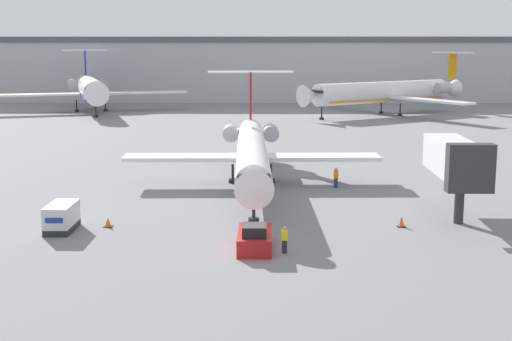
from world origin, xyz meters
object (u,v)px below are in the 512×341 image
traffic_cone_left (108,222)px  airplane_parked_far_right (91,89)px  airplane_parked_far_left (386,92)px  jet_bridge (455,160)px  luggage_cart (62,217)px  pushback_tug (255,239)px  worker_by_wing (336,177)px  traffic_cone_right (402,222)px  airplane_main (252,151)px  worker_near_tug (284,239)px

traffic_cone_left → airplane_parked_far_right: size_ratio=0.02×
airplane_parked_far_left → jet_bridge: 77.91m
luggage_cart → airplane_parked_far_right: bearing=102.4°
pushback_tug → airplane_parked_far_right: bearing=109.8°
jet_bridge → airplane_parked_far_right: bearing=119.9°
worker_by_wing → traffic_cone_right: 14.40m
traffic_cone_right → airplane_parked_far_left: airplane_parked_far_left is taller
traffic_cone_left → airplane_parked_far_left: size_ratio=0.02×
airplane_parked_far_left → pushback_tug: bearing=-104.6°
worker_by_wing → airplane_parked_far_left: (15.32, 66.28, 3.20)m
airplane_main → jet_bridge: (15.43, -12.52, 1.26)m
luggage_cart → traffic_cone_left: 3.26m
worker_near_tug → luggage_cart: bearing=161.6°
worker_near_tug → worker_by_wing: size_ratio=0.94×
luggage_cart → airplane_main: bearing=52.1°
worker_near_tug → jet_bridge: 16.32m
luggage_cart → worker_by_wing: size_ratio=1.94×
traffic_cone_left → jet_bridge: bearing=6.9°
worker_by_wing → luggage_cart: bearing=-143.3°
airplane_main → jet_bridge: 19.91m
luggage_cart → airplane_parked_far_left: 89.34m
pushback_tug → airplane_parked_far_left: bearing=75.4°
traffic_cone_right → airplane_parked_far_right: size_ratio=0.02×
traffic_cone_left → traffic_cone_right: size_ratio=0.86×
pushback_tug → traffic_cone_right: size_ratio=5.93×
airplane_parked_far_left → airplane_parked_far_right: size_ratio=0.94×
luggage_cart → traffic_cone_left: (3.00, 1.10, -0.64)m
pushback_tug → worker_near_tug: bearing=-26.0°
airplane_parked_far_left → worker_by_wing: bearing=-103.0°
airplane_main → jet_bridge: size_ratio=3.52×
worker_by_wing → airplane_parked_far_left: bearing=77.0°
airplane_main → luggage_cart: airplane_main is taller
jet_bridge → luggage_cart: bearing=-171.7°
airplane_main → traffic_cone_right: size_ratio=42.61×
worker_near_tug → pushback_tug: bearing=154.0°
worker_by_wing → traffic_cone_left: worker_by_wing is taller
worker_near_tug → airplane_parked_far_right: size_ratio=0.05×
worker_near_tug → airplane_main: bearing=96.6°
airplane_parked_far_right → traffic_cone_right: bearing=-63.2°
worker_near_tug → traffic_cone_left: size_ratio=2.54×
airplane_parked_far_right → airplane_parked_far_left: bearing=-5.3°
worker_near_tug → traffic_cone_right: size_ratio=2.18×
luggage_cart → worker_near_tug: 16.35m
luggage_cart → airplane_parked_far_right: airplane_parked_far_right is taller
pushback_tug → worker_by_wing: 20.90m
traffic_cone_right → airplane_parked_far_left: 81.23m
traffic_cone_right → worker_by_wing: bearing=103.6°
worker_by_wing → traffic_cone_right: (3.39, -13.98, -0.60)m
airplane_main → airplane_parked_far_right: bearing=114.6°
worker_by_wing → airplane_parked_far_right: 81.77m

